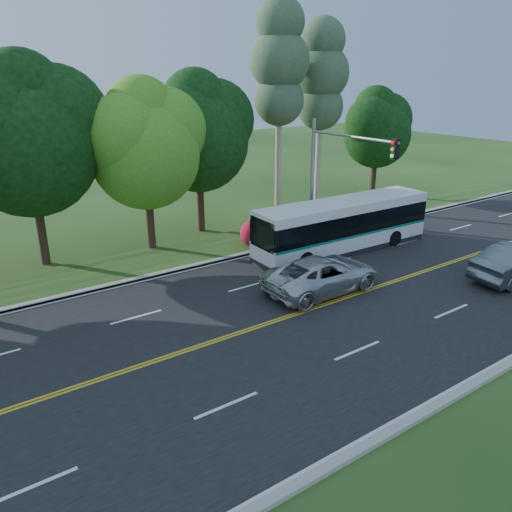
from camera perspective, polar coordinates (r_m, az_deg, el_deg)
ground at (r=21.04m, az=5.62°, el=-6.31°), size 120.00×120.00×0.00m
road at (r=21.04m, az=5.62°, el=-6.29°), size 60.00×14.00×0.02m
curb_north at (r=26.38m, az=-4.41°, el=-0.47°), size 60.00×0.30×0.15m
curb_south at (r=17.01m, az=21.86°, el=-14.53°), size 60.00×0.30×0.15m
grass_verge at (r=27.91m, az=-6.35°, el=0.58°), size 60.00×4.00×0.10m
lane_markings at (r=20.98m, az=5.43°, el=-6.32°), size 57.60×13.82×0.00m
tree_row at (r=27.45m, az=-19.95°, el=13.53°), size 44.70×9.10×13.84m
bougainvillea_hedge at (r=30.95m, az=6.13°, el=3.86°), size 9.50×2.25×1.50m
traffic_signal at (r=27.63m, az=9.10°, el=10.18°), size 0.42×6.10×7.00m
transit_bus at (r=27.96m, az=9.89°, el=3.39°), size 10.86×2.63×2.83m
suv at (r=22.72m, az=7.57°, el=-2.09°), size 5.70×2.66×1.58m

